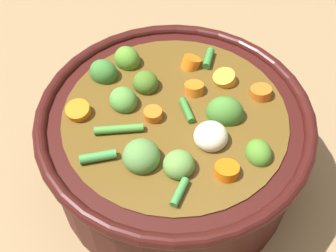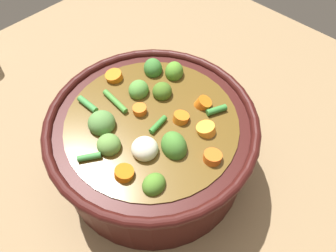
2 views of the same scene
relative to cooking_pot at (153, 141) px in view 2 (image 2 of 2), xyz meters
name	(u,v)px [view 2 (image 2 of 2)]	position (x,y,z in m)	size (l,w,h in m)	color
ground_plane	(154,162)	(0.00, 0.00, -0.07)	(1.10, 1.10, 0.00)	#8C704C
cooking_pot	(153,141)	(0.00, 0.00, 0.00)	(0.32, 0.32, 0.14)	#38110F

